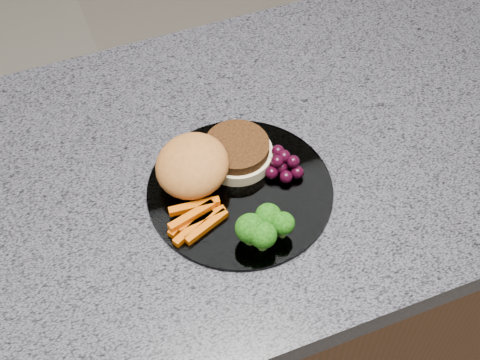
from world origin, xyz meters
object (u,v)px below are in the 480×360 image
object	(u,v)px
plate	(240,190)
grape_bunch	(283,164)
burger	(208,163)
island_cabinet	(229,311)

from	to	relation	value
plate	grape_bunch	world-z (taller)	grape_bunch
grape_bunch	burger	bearing A→B (deg)	161.70
island_cabinet	plate	distance (m)	0.48
grape_bunch	island_cabinet	bearing A→B (deg)	144.76
island_cabinet	plate	xyz separation A→B (m)	(0.00, -0.06, 0.47)
island_cabinet	plate	bearing A→B (deg)	-88.73
plate	burger	xyz separation A→B (m)	(-0.03, 0.04, 0.03)
island_cabinet	plate	world-z (taller)	plate
plate	burger	bearing A→B (deg)	126.21
island_cabinet	burger	size ratio (longest dim) A/B	5.79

